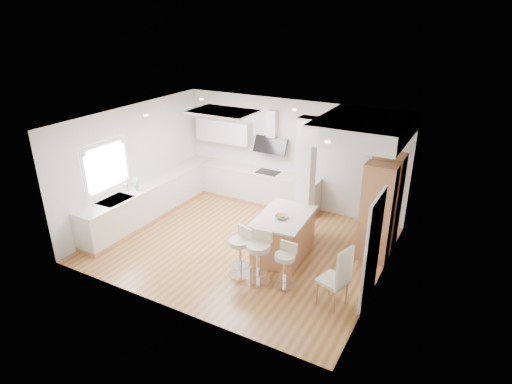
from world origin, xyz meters
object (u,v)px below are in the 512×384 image
Objects in this scene: bar_stool_a at (241,250)px; dining_chair at (339,276)px; peninsula at (284,235)px; bar_stool_b at (259,255)px; bar_stool_c at (285,263)px.

bar_stool_a is 0.84× the size of dining_chair.
peninsula is 1.31× the size of dining_chair.
peninsula is 1.18m from bar_stool_a.
peninsula is 1.96m from dining_chair.
dining_chair is (1.58, -1.14, 0.17)m from peninsula.
bar_stool_c is (0.51, 0.09, -0.09)m from bar_stool_b.
bar_stool_b is (0.02, -1.14, 0.13)m from peninsula.
peninsula is at bearing 119.82° from bar_stool_c.
bar_stool_a is at bearing -164.84° from dining_chair.
bar_stool_c is (0.53, -1.04, 0.04)m from peninsula.
peninsula is 1.15m from bar_stool_b.
bar_stool_b is at bearing 10.75° from bar_stool_a.
bar_stool_a is 0.93m from bar_stool_c.
bar_stool_c is (0.93, 0.06, -0.06)m from bar_stool_a.
peninsula is 1.50× the size of bar_stool_b.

